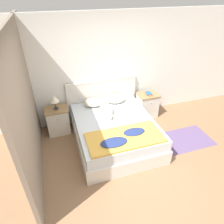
# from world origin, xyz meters

# --- Properties ---
(ground_plane) EXTENTS (16.00, 16.00, 0.00)m
(ground_plane) POSITION_xyz_m (0.00, 0.00, 0.00)
(ground_plane) COLOR #896647
(wall_back) EXTENTS (9.00, 0.06, 2.55)m
(wall_back) POSITION_xyz_m (0.00, 2.13, 1.27)
(wall_back) COLOR white
(wall_back) RESTS_ON ground_plane
(wall_side_left) EXTENTS (0.06, 3.10, 2.55)m
(wall_side_left) POSITION_xyz_m (-1.61, 1.05, 1.27)
(wall_side_left) COLOR gray
(wall_side_left) RESTS_ON ground_plane
(bed) EXTENTS (1.65, 1.96, 0.56)m
(bed) POSITION_xyz_m (-0.02, 1.06, 0.28)
(bed) COLOR silver
(bed) RESTS_ON ground_plane
(headboard) EXTENTS (1.73, 0.06, 1.08)m
(headboard) POSITION_xyz_m (-0.02, 2.06, 0.56)
(headboard) COLOR silver
(headboard) RESTS_ON ground_plane
(nightstand_left) EXTENTS (0.51, 0.43, 0.63)m
(nightstand_left) POSITION_xyz_m (-1.15, 1.80, 0.32)
(nightstand_left) COLOR silver
(nightstand_left) RESTS_ON ground_plane
(nightstand_right) EXTENTS (0.51, 0.43, 0.63)m
(nightstand_right) POSITION_xyz_m (1.12, 1.80, 0.32)
(nightstand_right) COLOR silver
(nightstand_right) RESTS_ON ground_plane
(pillow_left) EXTENTS (0.48, 0.35, 0.16)m
(pillow_left) POSITION_xyz_m (-0.28, 1.81, 0.64)
(pillow_left) COLOR beige
(pillow_left) RESTS_ON bed
(pillow_right) EXTENTS (0.48, 0.35, 0.16)m
(pillow_right) POSITION_xyz_m (0.25, 1.81, 0.64)
(pillow_right) COLOR beige
(pillow_right) RESTS_ON bed
(quilt) EXTENTS (1.42, 0.67, 0.08)m
(quilt) POSITION_xyz_m (-0.03, 0.46, 0.59)
(quilt) COLOR gold
(quilt) RESTS_ON bed
(dog) EXTENTS (0.26, 0.67, 0.18)m
(dog) POSITION_xyz_m (-0.09, 1.40, 0.65)
(dog) COLOR silver
(dog) RESTS_ON bed
(book_stack) EXTENTS (0.15, 0.23, 0.04)m
(book_stack) POSITION_xyz_m (1.13, 1.79, 0.66)
(book_stack) COLOR orange
(book_stack) RESTS_ON nightstand_right
(table_lamp) EXTENTS (0.21, 0.21, 0.33)m
(table_lamp) POSITION_xyz_m (-1.15, 1.79, 0.88)
(table_lamp) COLOR #2D2D33
(table_lamp) RESTS_ON nightstand_left
(rug) EXTENTS (1.19, 0.75, 0.00)m
(rug) POSITION_xyz_m (1.53, 0.63, 0.00)
(rug) COLOR #604C75
(rug) RESTS_ON ground_plane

